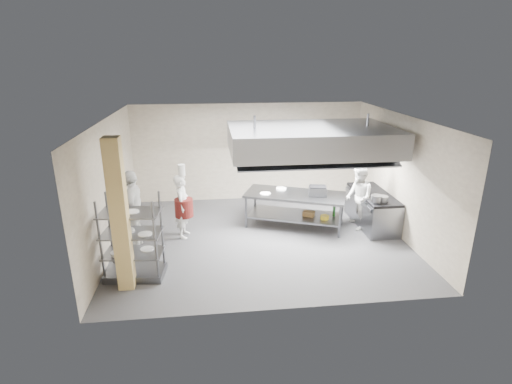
{
  "coord_description": "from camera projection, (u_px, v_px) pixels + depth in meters",
  "views": [
    {
      "loc": [
        -1.18,
        -9.04,
        4.34
      ],
      "look_at": [
        -0.09,
        0.2,
        1.16
      ],
      "focal_mm": 28.0,
      "sensor_mm": 36.0,
      "label": 1
    }
  ],
  "objects": [
    {
      "name": "island",
      "position": [
        295.0,
        210.0,
        10.61
      ],
      "size": [
        2.8,
        1.95,
        0.91
      ],
      "primitive_type": null,
      "rotation": [
        0.0,
        0.0,
        -0.38
      ],
      "color": "gray",
      "rests_on": "floor"
    },
    {
      "name": "column",
      "position": [
        120.0,
        216.0,
        7.43
      ],
      "size": [
        0.3,
        0.3,
        3.0
      ],
      "primitive_type": "cube",
      "color": "tan",
      "rests_on": "floor"
    },
    {
      "name": "plate_stack",
      "position": [
        134.0,
        252.0,
        8.12
      ],
      "size": [
        0.28,
        0.28,
        0.05
      ],
      "primitive_type": "cylinder",
      "color": "white",
      "rests_on": "pass_rack"
    },
    {
      "name": "wall_right",
      "position": [
        400.0,
        176.0,
        9.93
      ],
      "size": [
        0.0,
        6.0,
        6.0
      ],
      "primitive_type": "plane",
      "rotation": [
        1.57,
        0.0,
        -1.57
      ],
      "color": "gray",
      "rests_on": "ground"
    },
    {
      "name": "ceiling",
      "position": [
        261.0,
        118.0,
        9.06
      ],
      "size": [
        7.0,
        7.0,
        0.0
      ],
      "primitive_type": "plane",
      "rotation": [
        3.14,
        0.0,
        0.0
      ],
      "color": "silver",
      "rests_on": "wall_back"
    },
    {
      "name": "stockpot",
      "position": [
        377.0,
        199.0,
        9.83
      ],
      "size": [
        0.27,
        0.27,
        0.19
      ],
      "primitive_type": "cylinder",
      "color": "gray",
      "rests_on": "range_top"
    },
    {
      "name": "chef_line",
      "position": [
        358.0,
        198.0,
        10.35
      ],
      "size": [
        0.72,
        0.88,
        1.69
      ],
      "primitive_type": "imported",
      "rotation": [
        0.0,
        0.0,
        -1.67
      ],
      "color": "silver",
      "rests_on": "floor"
    },
    {
      "name": "exhaust_hood",
      "position": [
        311.0,
        139.0,
        9.77
      ],
      "size": [
        4.0,
        2.5,
        0.6
      ],
      "primitive_type": "cube",
      "color": "slate",
      "rests_on": "ceiling"
    },
    {
      "name": "range_top",
      "position": [
        373.0,
        194.0,
        10.56
      ],
      "size": [
        0.78,
        1.96,
        0.06
      ],
      "primitive_type": "cube",
      "color": "black",
      "rests_on": "cooking_range"
    },
    {
      "name": "island_worktop",
      "position": [
        295.0,
        195.0,
        10.47
      ],
      "size": [
        2.8,
        1.95,
        0.06
      ],
      "primitive_type": "cube",
      "rotation": [
        0.0,
        0.0,
        -0.38
      ],
      "color": "slate",
      "rests_on": "island"
    },
    {
      "name": "wall_left",
      "position": [
        110.0,
        186.0,
        9.15
      ],
      "size": [
        0.0,
        6.0,
        6.0
      ],
      "primitive_type": "plane",
      "rotation": [
        1.57,
        0.0,
        1.57
      ],
      "color": "gray",
      "rests_on": "ground"
    },
    {
      "name": "griddle",
      "position": [
        318.0,
        191.0,
        10.31
      ],
      "size": [
        0.52,
        0.44,
        0.22
      ],
      "primitive_type": "cube",
      "rotation": [
        0.0,
        0.0,
        -0.21
      ],
      "color": "gray",
      "rests_on": "island_worktop"
    },
    {
      "name": "hood_strip_a",
      "position": [
        275.0,
        153.0,
        9.77
      ],
      "size": [
        1.6,
        0.12,
        0.04
      ],
      "primitive_type": "cube",
      "color": "white",
      "rests_on": "exhaust_hood"
    },
    {
      "name": "pass_rack",
      "position": [
        132.0,
        238.0,
        8.01
      ],
      "size": [
        1.23,
        0.8,
        1.75
      ],
      "primitive_type": null,
      "rotation": [
        0.0,
        0.0,
        -0.1
      ],
      "color": "slate",
      "rests_on": "floor"
    },
    {
      "name": "wicker_basket",
      "position": [
        309.0,
        214.0,
        10.55
      ],
      "size": [
        0.35,
        0.32,
        0.13
      ],
      "primitive_type": "cube",
      "rotation": [
        0.0,
        0.0,
        -0.55
      ],
      "color": "#9C713E",
      "rests_on": "island_undershelf"
    },
    {
      "name": "wall_back",
      "position": [
        248.0,
        152.0,
        12.36
      ],
      "size": [
        7.0,
        0.0,
        7.0
      ],
      "primitive_type": "plane",
      "rotation": [
        1.57,
        0.0,
        0.0
      ],
      "color": "gray",
      "rests_on": "ground"
    },
    {
      "name": "wall_shelf",
      "position": [
        306.0,
        152.0,
        12.41
      ],
      "size": [
        1.5,
        0.28,
        0.04
      ],
      "primitive_type": "cube",
      "color": "slate",
      "rests_on": "wall_back"
    },
    {
      "name": "chef_head",
      "position": [
        183.0,
        206.0,
        9.87
      ],
      "size": [
        0.47,
        0.64,
        1.61
      ],
      "primitive_type": "imported",
      "rotation": [
        0.0,
        0.0,
        1.43
      ],
      "color": "white",
      "rests_on": "floor"
    },
    {
      "name": "island_undershelf",
      "position": [
        294.0,
        215.0,
        10.66
      ],
      "size": [
        2.57,
        1.78,
        0.04
      ],
      "primitive_type": "cube",
      "rotation": [
        0.0,
        0.0,
        -0.38
      ],
      "color": "slate",
      "rests_on": "island"
    },
    {
      "name": "floor",
      "position": [
        260.0,
        238.0,
        10.03
      ],
      "size": [
        7.0,
        7.0,
        0.0
      ],
      "primitive_type": "plane",
      "color": "#323235",
      "rests_on": "ground"
    },
    {
      "name": "cooking_range",
      "position": [
        372.0,
        210.0,
        10.7
      ],
      "size": [
        0.8,
        2.0,
        0.84
      ],
      "primitive_type": "cube",
      "color": "slate",
      "rests_on": "floor"
    },
    {
      "name": "hood_strip_b",
      "position": [
        346.0,
        151.0,
        9.97
      ],
      "size": [
        1.6,
        0.12,
        0.04
      ],
      "primitive_type": "cube",
      "color": "white",
      "rests_on": "exhaust_hood"
    },
    {
      "name": "chef_plating",
      "position": [
        134.0,
        209.0,
        9.31
      ],
      "size": [
        0.51,
        1.13,
        1.89
      ],
      "primitive_type": "imported",
      "rotation": [
        0.0,
        0.0,
        -1.62
      ],
      "color": "silver",
      "rests_on": "floor"
    }
  ]
}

